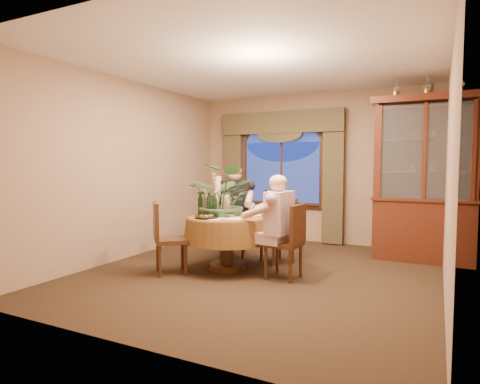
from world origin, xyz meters
The scene contains 37 objects.
floor centered at (0.00, 0.00, 0.00)m, with size 5.00×5.00×0.00m, color black.
wall_back centered at (0.00, 2.50, 1.40)m, with size 4.50×4.50×0.00m, color #917055.
wall_right centered at (2.25, 0.00, 1.40)m, with size 5.00×5.00×0.00m, color #917055.
ceiling centered at (0.00, 0.00, 2.80)m, with size 5.00×5.00×0.00m, color white.
window centered at (-0.60, 2.43, 1.30)m, with size 1.62×0.10×1.32m, color navy, non-canonical shape.
arched_transom centered at (-0.60, 2.43, 2.08)m, with size 1.60×0.06×0.44m, color navy, non-canonical shape.
drapery_left centered at (-1.63, 2.38, 1.18)m, with size 0.38×0.14×2.32m, color #3E3721.
drapery_right centered at (0.43, 2.38, 1.18)m, with size 0.38×0.14×2.32m, color #3E3721.
swag_valance centered at (-0.60, 2.35, 2.28)m, with size 2.45×0.16×0.42m, color #3E3721, non-canonical shape.
dining_table centered at (-0.49, -0.03, 0.38)m, with size 1.23×1.23×0.75m, color brown.
china_cabinet centered at (1.96, 1.75, 1.25)m, with size 1.54×0.60×2.50m, color #3B170E.
oil_lamp_left centered at (1.52, 1.75, 2.67)m, with size 0.11×0.11×0.34m, color #A5722D, non-canonical shape.
oil_lamp_center centered at (1.96, 1.75, 2.67)m, with size 0.11×0.11×0.34m, color #A5722D, non-canonical shape.
oil_lamp_right centered at (2.39, 1.75, 2.67)m, with size 0.11×0.11×0.34m, color #A5722D, non-canonical shape.
chair_right centered at (0.38, -0.10, 0.48)m, with size 0.42×0.42×0.96m, color black.
chair_back_right centered at (-0.01, 0.66, 0.48)m, with size 0.42×0.42×0.96m, color black.
chair_back centered at (-0.79, 0.73, 0.48)m, with size 0.42×0.42×0.96m, color black.
chair_front_left centered at (-1.07, -0.56, 0.48)m, with size 0.42×0.42×0.96m, color black.
person_pink centered at (0.33, -0.12, 0.67)m, with size 0.48×0.44×1.35m, color #CCA5AD, non-canonical shape.
person_back centered at (-0.74, 0.70, 0.73)m, with size 0.52×0.48×1.46m, color black, non-canonical shape.
person_scarf centered at (0.04, 0.58, 0.65)m, with size 0.47×0.43×1.31m, color black, non-canonical shape.
stoneware_vase centered at (-0.56, 0.08, 0.90)m, with size 0.16×0.16×0.30m, color tan, non-canonical shape.
centerpiece_plant centered at (-0.58, 0.06, 1.37)m, with size 0.96×1.07×0.83m, color #365632.
olive_bowl centered at (-0.43, -0.10, 0.78)m, with size 0.17×0.17×0.05m, color #50572A.
cheese_platter centered at (-0.64, -0.34, 0.76)m, with size 0.32×0.32×0.02m, color black.
wine_bottle_0 centered at (-0.91, -0.07, 0.92)m, with size 0.07×0.07×0.33m, color black.
wine_bottle_1 centered at (-0.64, -0.11, 0.92)m, with size 0.07×0.07×0.33m, color black.
wine_bottle_2 centered at (-0.88, 0.03, 0.92)m, with size 0.07×0.07×0.33m, color tan.
wine_bottle_3 centered at (-0.69, 0.03, 0.92)m, with size 0.07×0.07×0.33m, color tan.
wine_bottle_4 centered at (-0.77, -0.05, 0.92)m, with size 0.07×0.07×0.33m, color black.
wine_bottle_5 centered at (-0.74, 0.14, 0.92)m, with size 0.07×0.07×0.33m, color black.
tasting_paper_0 centered at (-0.31, -0.19, 0.75)m, with size 0.21×0.30×0.00m, color white.
tasting_paper_1 centered at (-0.22, 0.21, 0.75)m, with size 0.21×0.30×0.00m, color white.
tasting_paper_2 centered at (-0.50, -0.32, 0.75)m, with size 0.21×0.30×0.00m, color white.
wine_glass_person_pink centered at (-0.09, -0.08, 0.84)m, with size 0.07×0.07×0.18m, color silver, non-canonical shape.
wine_glass_person_back centered at (-0.62, 0.35, 0.84)m, with size 0.07×0.07×0.18m, color silver, non-canonical shape.
wine_glass_person_scarf centered at (-0.23, 0.27, 0.84)m, with size 0.07×0.07×0.18m, color silver, non-canonical shape.
Camera 1 is at (2.15, -4.95, 1.48)m, focal length 30.00 mm.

